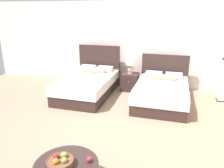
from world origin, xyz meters
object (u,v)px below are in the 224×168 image
Objects in this scene: fruit_bowl at (60,162)px; loose_apple at (89,159)px; bed_near_corner at (161,92)px; nightstand at (130,82)px; table_lamp at (131,65)px; bed_near_window at (88,84)px.

fruit_bowl reaches higher than loose_apple.
nightstand is (-0.97, 0.68, -0.02)m from bed_near_corner.
nightstand is 4.07m from loose_apple.
table_lamp reaches higher than loose_apple.
bed_near_corner is at bearing 77.26° from loose_apple.
nightstand is at bearing 92.88° from loose_apple.
table_lamp is 1.25× the size of fruit_bowl.
nightstand is at bearing 31.77° from bed_near_window.
nightstand is at bearing -90.00° from table_lamp.
table_lamp is (-0.97, 0.70, 0.52)m from bed_near_corner.
nightstand is 1.50× the size of fruit_bowl.
bed_near_corner is 4.04× the size of nightstand.
nightstand is 7.15× the size of loose_apple.
bed_near_window is 4.22× the size of nightstand.
table_lamp is at bearing 88.28° from fruit_bowl.
loose_apple is at bearing -102.74° from bed_near_corner.
bed_near_window reaches higher than nightstand.
bed_near_window is 5.08× the size of table_lamp.
loose_apple is (1.30, -3.38, 0.16)m from bed_near_window.
fruit_bowl is at bearing -107.16° from bed_near_corner.
bed_near_window reaches higher than bed_near_corner.
bed_near_corner is 1.18m from nightstand.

